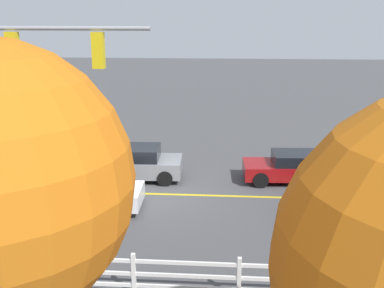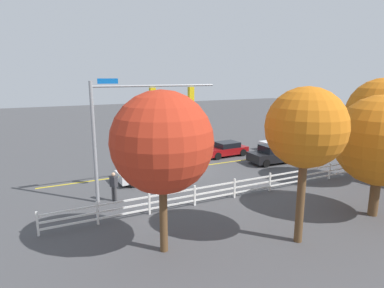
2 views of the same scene
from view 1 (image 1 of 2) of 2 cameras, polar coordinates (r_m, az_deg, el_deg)
name	(u,v)px [view 1 (image 1 of 2)]	position (r m, az deg, el deg)	size (l,w,h in m)	color
ground_plane	(159,194)	(18.64, -4.07, -6.06)	(120.00, 120.00, 0.00)	#444447
lane_center_stripe	(261,197)	(18.50, 8.36, -6.34)	(28.00, 0.16, 0.01)	gold
car_0	(74,192)	(17.55, -14.08, -5.63)	(4.82, 2.03, 1.34)	silver
car_1	(374,201)	(17.25, 21.17, -6.40)	(4.37, 2.08, 1.49)	black
car_3	(292,167)	(20.24, 11.98, -2.76)	(4.01, 1.98, 1.25)	maroon
car_4	(136,164)	(20.23, -6.74, -2.37)	(3.99, 2.03, 1.41)	slate
white_rail_fence	(239,278)	(11.98, 5.72, -15.82)	(26.10, 0.10, 1.15)	white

